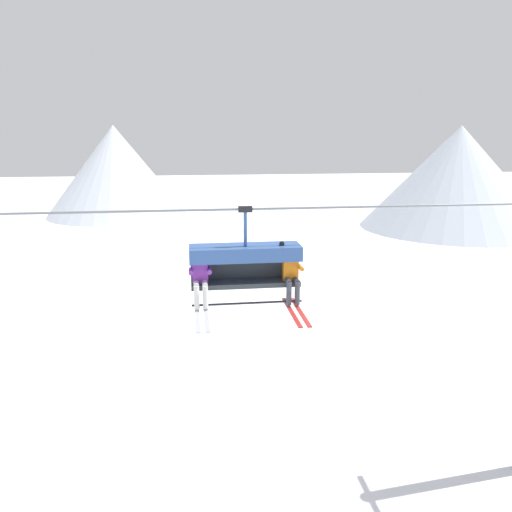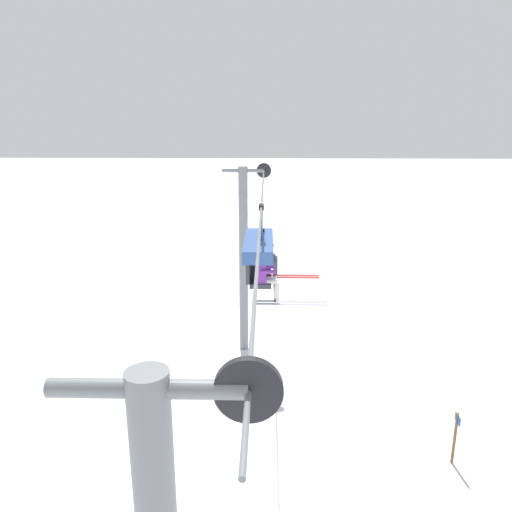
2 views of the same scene
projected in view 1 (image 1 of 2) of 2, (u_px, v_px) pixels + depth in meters
The scene contains 7 objects.
ground_plane at pixel (204, 499), 12.53m from camera, with size 200.00×200.00×0.00m, color white.
mountain_peak_central at pixel (116, 171), 54.99m from camera, with size 15.34×15.34×9.81m.
mountain_peak_east at pixel (457, 178), 47.29m from camera, with size 17.72×17.72×9.65m.
lift_cable at pixel (238, 209), 10.08m from camera, with size 17.64×0.05×0.05m.
chairlift_chair at pixel (245, 259), 10.43m from camera, with size 2.32×0.74×1.98m.
skier_purple at pixel (200, 277), 10.16m from camera, with size 0.46×1.70×1.23m.
skier_orange at pixel (291, 273), 10.41m from camera, with size 0.48×1.70×1.34m.
Camera 1 is at (-0.11, -10.78, 8.93)m, focal length 35.00 mm.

